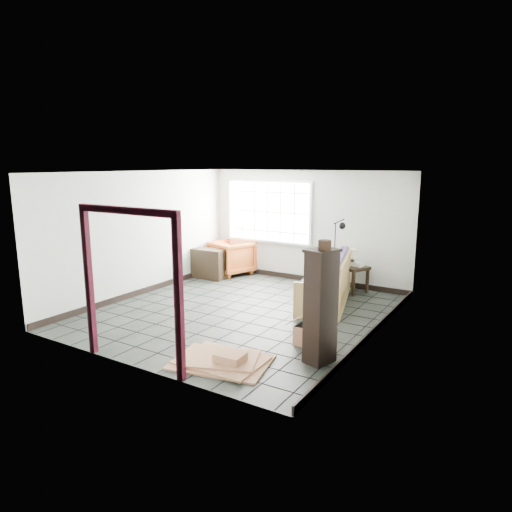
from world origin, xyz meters
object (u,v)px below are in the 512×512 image
Objects in this scene: armchair at (232,256)px; side_table at (354,271)px; futon_sofa at (328,286)px; tall_shelf at (321,306)px.

armchair is 1.34× the size of side_table.
armchair is 3.19m from side_table.
armchair is at bearing 180.00° from side_table.
armchair is (-3.03, 1.01, 0.11)m from futon_sofa.
tall_shelf is at bearing -85.19° from futon_sofa.
futon_sofa is 3.20m from armchair.
armchair is at bearing 153.66° from tall_shelf.
armchair is at bearing 145.95° from futon_sofa.
futon_sofa is 2.55× the size of armchair.
futon_sofa is 2.87m from tall_shelf.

